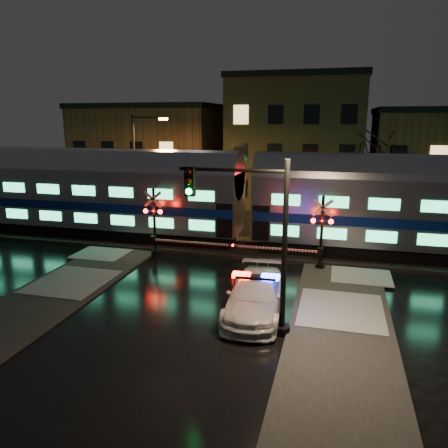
% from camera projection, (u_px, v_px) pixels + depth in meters
% --- Properties ---
extents(ground, '(120.00, 120.00, 0.00)m').
position_uv_depth(ground, '(214.00, 275.00, 22.98)').
color(ground, black).
rests_on(ground, ground).
extents(ballast, '(90.00, 4.20, 0.24)m').
position_uv_depth(ballast, '(235.00, 247.00, 27.65)').
color(ballast, black).
rests_on(ballast, ground).
extents(sidewalk_left, '(4.00, 20.00, 0.12)m').
position_uv_depth(sidewalk_left, '(32.00, 307.00, 18.93)').
color(sidewalk_left, '#2D2D2D').
rests_on(sidewalk_left, ground).
extents(sidewalk_right, '(4.00, 20.00, 0.12)m').
position_uv_depth(sidewalk_right, '(341.00, 346.00, 15.71)').
color(sidewalk_right, '#2D2D2D').
rests_on(sidewalk_right, ground).
extents(building_left, '(14.00, 10.00, 9.00)m').
position_uv_depth(building_left, '(153.00, 154.00, 45.83)').
color(building_left, '#563121').
rests_on(building_left, ground).
extents(building_mid, '(12.00, 11.00, 11.50)m').
position_uv_depth(building_mid, '(297.00, 143.00, 42.29)').
color(building_mid, brown).
rests_on(building_mid, ground).
extents(building_right, '(12.00, 10.00, 8.50)m').
position_uv_depth(building_right, '(443.00, 163.00, 38.95)').
color(building_right, '#563121').
rests_on(building_right, ground).
extents(train, '(51.00, 3.12, 5.92)m').
position_uv_depth(train, '(248.00, 197.00, 26.69)').
color(train, black).
rests_on(train, ballast).
extents(police_car, '(2.58, 5.68, 1.79)m').
position_uv_depth(police_car, '(256.00, 296.00, 18.25)').
color(police_car, silver).
rests_on(police_car, ground).
extents(crossing_signal_right, '(5.77, 0.66, 4.08)m').
position_uv_depth(crossing_signal_right, '(314.00, 240.00, 23.51)').
color(crossing_signal_right, black).
rests_on(crossing_signal_right, ground).
extents(crossing_signal_left, '(5.79, 0.66, 4.10)m').
position_uv_depth(crossing_signal_left, '(160.00, 229.00, 25.73)').
color(crossing_signal_left, black).
rests_on(crossing_signal_left, ground).
extents(traffic_light, '(4.31, 0.74, 6.66)m').
position_uv_depth(traffic_light, '(256.00, 243.00, 16.13)').
color(traffic_light, black).
rests_on(traffic_light, ground).
extents(streetlight, '(2.79, 0.29, 8.35)m').
position_uv_depth(streetlight, '(138.00, 163.00, 32.40)').
color(streetlight, black).
rests_on(streetlight, ground).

